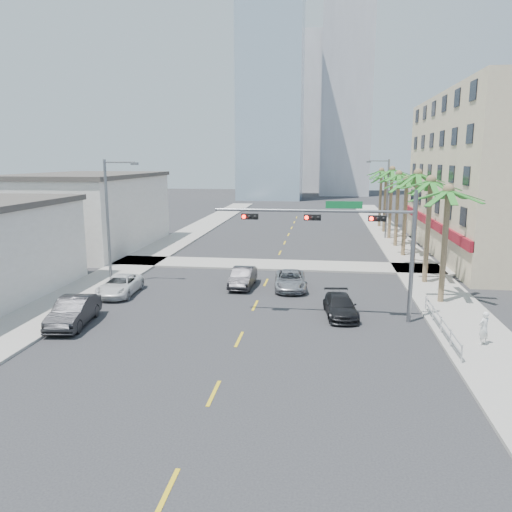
{
  "coord_description": "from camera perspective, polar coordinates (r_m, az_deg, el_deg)",
  "views": [
    {
      "loc": [
        4.06,
        -19.76,
        9.03
      ],
      "look_at": [
        0.29,
        8.32,
        3.5
      ],
      "focal_mm": 35.0,
      "sensor_mm": 36.0,
      "label": 1
    }
  ],
  "objects": [
    {
      "name": "ground",
      "position": [
        22.11,
        -3.71,
        -13.09
      ],
      "size": [
        260.0,
        260.0,
        0.0
      ],
      "primitive_type": "plane",
      "color": "#262628",
      "rests_on": "ground"
    },
    {
      "name": "sidewalk_right",
      "position": [
        41.52,
        18.5,
        -1.99
      ],
      "size": [
        4.0,
        120.0,
        0.15
      ],
      "primitive_type": "cube",
      "color": "gray",
      "rests_on": "ground"
    },
    {
      "name": "sidewalk_left",
      "position": [
        43.81,
        -14.03,
        -1.08
      ],
      "size": [
        4.0,
        120.0,
        0.15
      ],
      "primitive_type": "cube",
      "color": "gray",
      "rests_on": "ground"
    },
    {
      "name": "sidewalk_cross",
      "position": [
        42.9,
        2.06,
        -1.01
      ],
      "size": [
        80.0,
        4.0,
        0.15
      ],
      "primitive_type": "cube",
      "color": "gray",
      "rests_on": "ground"
    },
    {
      "name": "building_left_far",
      "position": [
        53.53,
        -18.56,
        4.66
      ],
      "size": [
        11.0,
        18.0,
        7.2
      ],
      "primitive_type": "cube",
      "color": "beige",
      "rests_on": "ground"
    },
    {
      "name": "tower_far_left",
      "position": [
        116.36,
        1.74,
        18.44
      ],
      "size": [
        14.0,
        14.0,
        48.0
      ],
      "primitive_type": "cube",
      "color": "#99B2C6",
      "rests_on": "ground"
    },
    {
      "name": "tower_far_right",
      "position": [
        131.54,
        10.35,
        20.06
      ],
      "size": [
        12.0,
        12.0,
        60.0
      ],
      "primitive_type": "cube",
      "color": "#ADADB2",
      "rests_on": "ground"
    },
    {
      "name": "tower_far_center",
      "position": [
        145.43,
        5.04,
        15.73
      ],
      "size": [
        16.0,
        16.0,
        42.0
      ],
      "primitive_type": "cube",
      "color": "#ADADB2",
      "rests_on": "ground"
    },
    {
      "name": "traffic_signal_mast",
      "position": [
        28.05,
        11.12,
        2.7
      ],
      "size": [
        11.12,
        0.54,
        7.2
      ],
      "color": "slate",
      "rests_on": "ground"
    },
    {
      "name": "palm_tree_0",
      "position": [
        32.7,
        21.13,
        6.9
      ],
      "size": [
        4.8,
        4.8,
        7.8
      ],
      "color": "brown",
      "rests_on": "ground"
    },
    {
      "name": "palm_tree_1",
      "position": [
        37.76,
        19.37,
        8.0
      ],
      "size": [
        4.8,
        4.8,
        8.16
      ],
      "color": "brown",
      "rests_on": "ground"
    },
    {
      "name": "palm_tree_2",
      "position": [
        42.85,
        18.01,
        8.84
      ],
      "size": [
        4.8,
        4.8,
        8.52
      ],
      "color": "brown",
      "rests_on": "ground"
    },
    {
      "name": "palm_tree_3",
      "position": [
        48.0,
        16.87,
        8.26
      ],
      "size": [
        4.8,
        4.8,
        7.8
      ],
      "color": "brown",
      "rests_on": "ground"
    },
    {
      "name": "palm_tree_4",
      "position": [
        53.12,
        16.01,
        8.9
      ],
      "size": [
        4.8,
        4.8,
        8.16
      ],
      "color": "brown",
      "rests_on": "ground"
    },
    {
      "name": "palm_tree_5",
      "position": [
        58.26,
        15.3,
        9.43
      ],
      "size": [
        4.8,
        4.8,
        8.52
      ],
      "color": "brown",
      "rests_on": "ground"
    },
    {
      "name": "palm_tree_6",
      "position": [
        63.44,
        14.66,
        8.94
      ],
      "size": [
        4.8,
        4.8,
        7.8
      ],
      "color": "brown",
      "rests_on": "ground"
    },
    {
      "name": "palm_tree_7",
      "position": [
        68.6,
        14.16,
        9.39
      ],
      "size": [
        4.8,
        4.8,
        8.16
      ],
      "color": "brown",
      "rests_on": "ground"
    },
    {
      "name": "streetlight_left",
      "position": [
        37.18,
        -16.33,
        4.47
      ],
      "size": [
        2.55,
        0.25,
        9.0
      ],
      "color": "slate",
      "rests_on": "ground"
    },
    {
      "name": "streetlight_right",
      "position": [
        58.31,
        14.58,
        6.79
      ],
      "size": [
        2.55,
        0.25,
        9.0
      ],
      "color": "slate",
      "rests_on": "ground"
    },
    {
      "name": "guardrail",
      "position": [
        27.79,
        20.41,
        -7.18
      ],
      "size": [
        0.08,
        8.08,
        1.0
      ],
      "color": "silver",
      "rests_on": "ground"
    },
    {
      "name": "car_parked_mid",
      "position": [
        29.34,
        -20.14,
        -5.99
      ],
      "size": [
        2.19,
        4.87,
        1.55
      ],
      "primitive_type": "imported",
      "rotation": [
        0.0,
        0.0,
        0.12
      ],
      "color": "black",
      "rests_on": "ground"
    },
    {
      "name": "car_parked_far",
      "position": [
        34.91,
        -15.3,
        -3.25
      ],
      "size": [
        2.39,
        4.76,
        1.29
      ],
      "primitive_type": "imported",
      "rotation": [
        0.0,
        0.0,
        0.05
      ],
      "color": "silver",
      "rests_on": "ground"
    },
    {
      "name": "car_lane_left",
      "position": [
        35.68,
        -1.52,
        -2.46
      ],
      "size": [
        1.56,
        4.26,
        1.39
      ],
      "primitive_type": "imported",
      "rotation": [
        0.0,
        0.0,
        -0.02
      ],
      "color": "black",
      "rests_on": "ground"
    },
    {
      "name": "car_lane_center",
      "position": [
        35.17,
        3.94,
        -2.77
      ],
      "size": [
        2.5,
        4.78,
        1.29
      ],
      "primitive_type": "imported",
      "rotation": [
        0.0,
        0.0,
        0.08
      ],
      "color": "#A5A5A9",
      "rests_on": "ground"
    },
    {
      "name": "car_lane_right",
      "position": [
        29.55,
        9.62,
        -5.66
      ],
      "size": [
        2.18,
        4.39,
        1.23
      ],
      "primitive_type": "imported",
      "rotation": [
        0.0,
        0.0,
        0.11
      ],
      "color": "black",
      "rests_on": "ground"
    },
    {
      "name": "pedestrian",
      "position": [
        26.75,
        24.58,
        -7.5
      ],
      "size": [
        0.73,
        0.67,
        1.67
      ],
      "primitive_type": "imported",
      "rotation": [
        0.0,
        0.0,
        3.72
      ],
      "color": "white",
      "rests_on": "sidewalk_right"
    }
  ]
}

